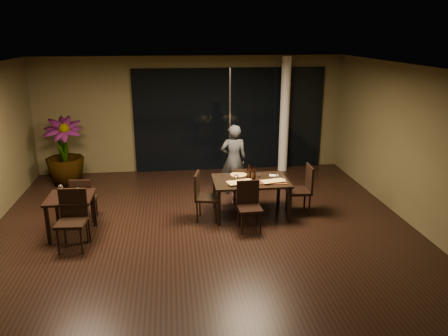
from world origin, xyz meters
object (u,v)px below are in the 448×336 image
side_table (71,203)px  chair_main_left (203,194)px  chair_main_near (249,203)px  chair_main_right (303,187)px  chair_side_near (72,216)px  main_table (251,183)px  bottle_c (249,171)px  diner (234,160)px  bottle_b (254,173)px  chair_side_far (83,197)px  bottle_a (250,173)px  potted_plant (64,152)px  chair_main_far (242,184)px

side_table → chair_main_left: 2.46m
chair_main_near → chair_main_right: bearing=24.3°
chair_main_right → chair_side_near: 4.45m
side_table → chair_side_near: size_ratio=0.78×
main_table → chair_main_left: size_ratio=1.55×
chair_main_right → bottle_c: size_ratio=3.48×
diner → bottle_b: size_ratio=5.45×
chair_side_far → bottle_b: bottle_b is taller
bottle_b → chair_main_left: bearing=-174.8°
chair_main_near → bottle_a: size_ratio=3.48×
chair_side_near → chair_main_right: bearing=15.9°
chair_side_far → bottle_c: 3.29m
potted_plant → bottle_c: bearing=-29.5°
chair_main_far → bottle_b: bottle_b is taller
bottle_c → chair_side_near: bearing=-161.6°
chair_main_near → chair_side_far: (-3.14, 0.72, -0.02)m
chair_main_right → bottle_a: 1.14m
bottle_b → potted_plant: bearing=149.8°
side_table → bottle_c: (3.37, 0.60, 0.27)m
main_table → bottle_b: bottle_b is taller
chair_main_left → bottle_a: (0.95, 0.17, 0.34)m
side_table → chair_main_right: chair_main_right is taller
main_table → side_table: same height
chair_main_far → bottle_c: 0.62m
chair_side_far → bottle_c: bearing=-173.6°
potted_plant → bottle_b: size_ratio=5.49×
main_table → chair_side_far: bearing=178.5°
chair_main_far → bottle_b: bearing=117.6°
main_table → chair_side_far: size_ratio=1.67×
chair_side_near → side_table: bearing=108.2°
bottle_a → bottle_c: bearing=105.0°
chair_main_far → chair_main_left: size_ratio=0.87×
chair_main_far → bottle_a: bearing=110.7°
side_table → potted_plant: potted_plant is taller
chair_main_far → chair_side_far: (-3.21, -0.46, 0.03)m
main_table → chair_main_right: (1.07, -0.04, -0.11)m
main_table → bottle_a: bearing=105.8°
potted_plant → chair_side_near: bearing=-75.9°
chair_main_right → potted_plant: size_ratio=0.62×
chair_main_right → chair_side_near: size_ratio=0.99×
main_table → bottle_a: 0.22m
chair_main_near → chair_main_right: chair_main_right is taller
chair_main_far → chair_main_left: bearing=48.9°
chair_main_far → bottle_b: (0.15, -0.56, 0.43)m
chair_side_near → bottle_b: size_ratio=3.46×
main_table → chair_side_near: 3.42m
side_table → chair_main_near: bearing=-2.4°
chair_main_near → bottle_b: bearing=69.6°
side_table → chair_main_left: size_ratio=0.83×
chair_side_far → chair_side_near: size_ratio=0.87×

